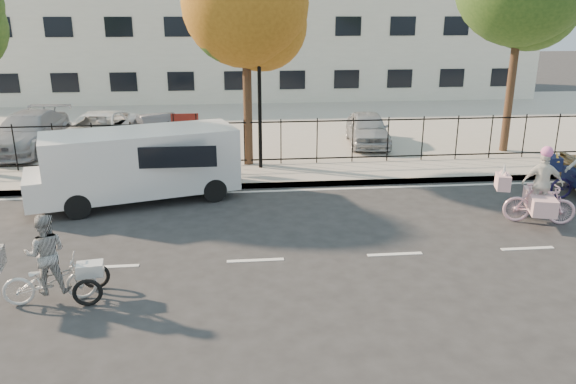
{
  "coord_description": "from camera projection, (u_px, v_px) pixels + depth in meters",
  "views": [
    {
      "loc": [
        -0.43,
        -10.77,
        5.0
      ],
      "look_at": [
        0.81,
        1.2,
        1.1
      ],
      "focal_mm": 35.0,
      "sensor_mm": 36.0,
      "label": 1
    }
  ],
  "objects": [
    {
      "name": "ground",
      "position": [
        255.0,
        260.0,
        11.78
      ],
      "size": [
        120.0,
        120.0,
        0.0
      ],
      "primitive_type": "plane",
      "color": "#333334"
    },
    {
      "name": "road_markings",
      "position": [
        255.0,
        260.0,
        11.77
      ],
      "size": [
        60.0,
        9.52,
        0.01
      ],
      "primitive_type": null,
      "color": "silver",
      "rests_on": "ground"
    },
    {
      "name": "curb",
      "position": [
        247.0,
        186.0,
        16.53
      ],
      "size": [
        60.0,
        0.1,
        0.15
      ],
      "primitive_type": "cube",
      "color": "#A8A399",
      "rests_on": "ground"
    },
    {
      "name": "sidewalk",
      "position": [
        246.0,
        176.0,
        17.52
      ],
      "size": [
        60.0,
        2.2,
        0.15
      ],
      "primitive_type": "cube",
      "color": "#A8A399",
      "rests_on": "ground"
    },
    {
      "name": "parking_lot",
      "position": [
        240.0,
        122.0,
        25.95
      ],
      "size": [
        60.0,
        15.6,
        0.15
      ],
      "primitive_type": "cube",
      "color": "#A8A399",
      "rests_on": "ground"
    },
    {
      "name": "iron_fence",
      "position": [
        244.0,
        142.0,
        18.31
      ],
      "size": [
        58.0,
        0.06,
        1.5
      ],
      "primitive_type": null,
      "color": "black",
      "rests_on": "sidewalk"
    },
    {
      "name": "building",
      "position": [
        235.0,
        45.0,
        34.51
      ],
      "size": [
        34.0,
        10.0,
        6.0
      ],
      "primitive_type": "cube",
      "color": "silver",
      "rests_on": "ground"
    },
    {
      "name": "lamppost",
      "position": [
        259.0,
        75.0,
        17.3
      ],
      "size": [
        0.36,
        0.36,
        4.33
      ],
      "color": "black",
      "rests_on": "sidewalk"
    },
    {
      "name": "street_sign",
      "position": [
        185.0,
        130.0,
        17.59
      ],
      "size": [
        0.85,
        0.06,
        1.8
      ],
      "color": "black",
      "rests_on": "sidewalk"
    },
    {
      "name": "zebra_trike",
      "position": [
        48.0,
        269.0,
        9.92
      ],
      "size": [
        1.96,
        0.89,
        1.67
      ],
      "rotation": [
        0.0,
        0.0,
        1.71
      ],
      "color": "silver",
      "rests_on": "ground"
    },
    {
      "name": "unicorn_bike",
      "position": [
        539.0,
        195.0,
        13.64
      ],
      "size": [
        1.98,
        1.42,
        1.95
      ],
      "rotation": [
        0.0,
        0.0,
        1.27
      ],
      "color": "#F7BCD1",
      "rests_on": "ground"
    },
    {
      "name": "white_van",
      "position": [
        138.0,
        163.0,
        15.18
      ],
      "size": [
        5.89,
        3.19,
        1.95
      ],
      "rotation": [
        0.0,
        0.0,
        0.28
      ],
      "color": "white",
      "rests_on": "ground"
    },
    {
      "name": "lot_car_a",
      "position": [
        28.0,
        132.0,
        20.18
      ],
      "size": [
        2.29,
        4.85,
        1.37
      ],
      "primitive_type": "imported",
      "rotation": [
        0.0,
        0.0,
        -0.08
      ],
      "color": "#A6A7AD",
      "rests_on": "parking_lot"
    },
    {
      "name": "lot_car_b",
      "position": [
        99.0,
        132.0,
        20.39
      ],
      "size": [
        2.74,
        4.96,
        1.31
      ],
      "primitive_type": "imported",
      "rotation": [
        0.0,
        0.0,
        -0.12
      ],
      "color": "white",
      "rests_on": "parking_lot"
    },
    {
      "name": "lot_car_c",
      "position": [
        161.0,
        133.0,
        20.41
      ],
      "size": [
        2.35,
        3.94,
        1.23
      ],
      "primitive_type": "imported",
      "rotation": [
        0.0,
        0.0,
        0.3
      ],
      "color": "#4D4E55",
      "rests_on": "parking_lot"
    },
    {
      "name": "lot_car_d",
      "position": [
        368.0,
        128.0,
        21.15
      ],
      "size": [
        1.84,
        3.73,
        1.22
      ],
      "primitive_type": "imported",
      "rotation": [
        0.0,
        0.0,
        -0.11
      ],
      "color": "#A6A9AE",
      "rests_on": "parking_lot"
    },
    {
      "name": "tree_mid",
      "position": [
        250.0,
        10.0,
        17.21
      ],
      "size": [
        3.92,
        3.92,
        7.18
      ],
      "color": "#442D1D",
      "rests_on": "ground"
    }
  ]
}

